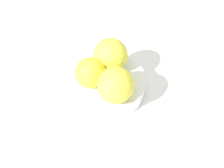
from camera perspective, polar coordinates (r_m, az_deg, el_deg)
name	(u,v)px	position (r cm, az deg, el deg)	size (l,w,h in cm)	color
ground_plane	(112,93)	(63.44, 0.00, -1.89)	(110.00, 110.00, 2.00)	white
fruit_bowl	(112,85)	(60.99, 0.00, -0.30)	(14.08, 14.08, 4.22)	white
orange_in_bowl_0	(90,73)	(56.45, -4.33, 2.24)	(6.20, 6.20, 6.20)	yellow
orange_in_bowl_1	(111,55)	(58.59, -0.29, 5.71)	(7.18, 7.18, 7.18)	yellow
orange_in_bowl_2	(116,85)	(53.90, 0.74, -0.21)	(7.14, 7.14, 7.14)	yellow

